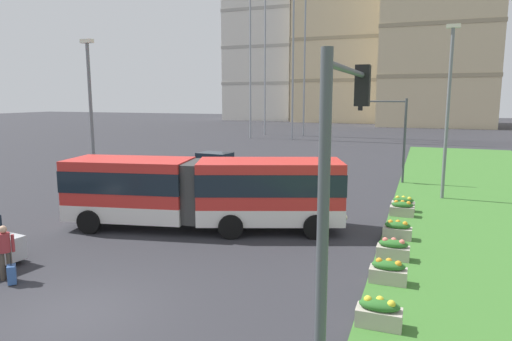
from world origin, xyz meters
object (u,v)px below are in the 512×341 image
at_px(car_grey_wagon, 216,164).
at_px(streetlight_median, 448,106).
at_px(apartment_tower_west, 265,33).
at_px(traffic_light_far_right, 388,125).
at_px(traffic_light_near_right, 340,185).
at_px(flower_planter_1, 388,271).
at_px(articulated_bus, 204,191).
at_px(pedestrian_crossing, 4,249).
at_px(flower_planter_2, 393,249).
at_px(streetlight_left, 91,114).
at_px(flower_planter_0, 379,313).
at_px(apartment_tower_centre, 441,5).
at_px(apartment_tower_westcentre, 340,43).
at_px(flower_planter_4, 402,209).
at_px(flower_planter_5, 403,204).
at_px(flower_planter_3, 397,230).
at_px(rolling_suitcase, 12,274).

height_order(car_grey_wagon, streetlight_median, streetlight_median).
bearing_deg(apartment_tower_west, car_grey_wagon, -73.12).
bearing_deg(traffic_light_far_right, apartment_tower_west, 114.75).
xyz_separation_m(traffic_light_near_right, apartment_tower_west, (-37.11, 101.94, 16.95)).
distance_m(car_grey_wagon, flower_planter_1, 21.26).
xyz_separation_m(articulated_bus, pedestrian_crossing, (-3.25, -7.15, -0.65)).
xyz_separation_m(car_grey_wagon, flower_planter_2, (13.54, -14.21, -0.33)).
bearing_deg(pedestrian_crossing, flower_planter_1, 18.57).
bearing_deg(streetlight_left, traffic_light_near_right, -39.26).
relative_size(flower_planter_0, traffic_light_far_right, 0.20).
bearing_deg(apartment_tower_centre, streetlight_median, -90.31).
distance_m(apartment_tower_westcentre, apartment_tower_centre, 23.64).
xyz_separation_m(flower_planter_1, traffic_light_near_right, (-0.40, -6.62, 3.86)).
relative_size(car_grey_wagon, traffic_light_far_right, 0.82).
xyz_separation_m(pedestrian_crossing, traffic_light_near_right, (10.78, -2.86, 3.28)).
relative_size(traffic_light_far_right, apartment_tower_centre, 0.12).
distance_m(flower_planter_2, apartment_tower_westcentre, 93.70).
bearing_deg(flower_planter_4, flower_planter_0, -90.00).
relative_size(traffic_light_near_right, apartment_tower_westcentre, 0.18).
relative_size(streetlight_left, apartment_tower_westcentre, 0.24).
bearing_deg(streetlight_median, traffic_light_far_right, 129.56).
relative_size(flower_planter_5, apartment_tower_centre, 0.02).
distance_m(flower_planter_4, apartment_tower_centre, 76.97).
bearing_deg(flower_planter_3, streetlight_median, 77.38).
bearing_deg(traffic_light_far_right, apartment_tower_westcentre, 102.65).
bearing_deg(apartment_tower_west, traffic_light_near_right, -70.00).
height_order(flower_planter_3, flower_planter_5, same).
height_order(flower_planter_1, streetlight_median, streetlight_median).
height_order(flower_planter_0, traffic_light_near_right, traffic_light_near_right).
relative_size(articulated_bus, apartment_tower_west, 0.28).
bearing_deg(flower_planter_0, streetlight_left, 150.75).
bearing_deg(streetlight_left, rolling_suitcase, -62.41).
distance_m(articulated_bus, pedestrian_crossing, 7.88).
bearing_deg(flower_planter_0, traffic_light_near_right, -96.02).
distance_m(articulated_bus, streetlight_median, 14.24).
relative_size(flower_planter_3, flower_planter_5, 1.00).
relative_size(car_grey_wagon, flower_planter_2, 4.16).
bearing_deg(pedestrian_crossing, apartment_tower_west, 104.88).
relative_size(flower_planter_1, streetlight_left, 0.13).
bearing_deg(traffic_light_near_right, apartment_tower_west, 110.00).
bearing_deg(streetlight_left, flower_planter_3, -5.48).
xyz_separation_m(streetlight_median, apartment_tower_centre, (0.37, 68.86, 17.53)).
bearing_deg(traffic_light_far_right, streetlight_left, -142.78).
distance_m(traffic_light_near_right, apartment_tower_westcentre, 101.53).
distance_m(flower_planter_4, traffic_light_far_right, 9.61).
relative_size(flower_planter_2, apartment_tower_centre, 0.02).
bearing_deg(traffic_light_near_right, flower_planter_3, 87.96).
relative_size(flower_planter_0, streetlight_left, 0.13).
distance_m(pedestrian_crossing, flower_planter_2, 12.66).
relative_size(car_grey_wagon, rolling_suitcase, 4.71).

